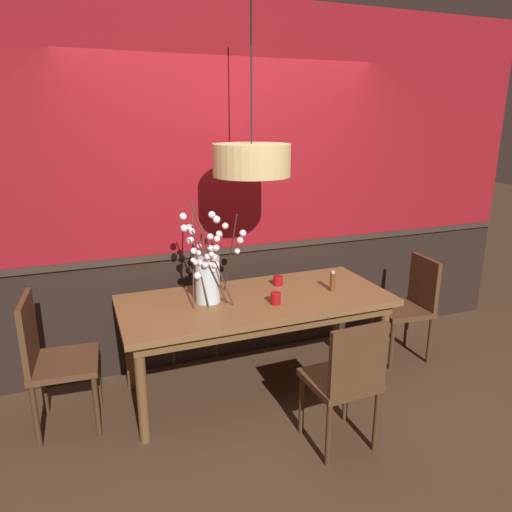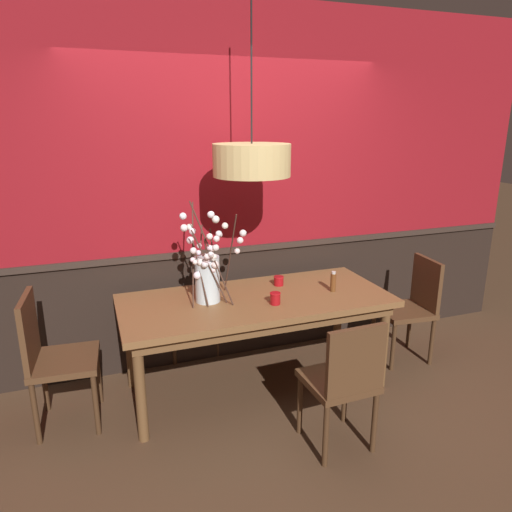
{
  "view_description": "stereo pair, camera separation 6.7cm",
  "coord_description": "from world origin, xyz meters",
  "px_view_note": "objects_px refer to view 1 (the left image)",
  "views": [
    {
      "loc": [
        -1.18,
        -3.06,
        2.04
      ],
      "look_at": [
        0.0,
        0.0,
        1.08
      ],
      "focal_mm": 32.98,
      "sensor_mm": 36.0,
      "label": 1
    },
    {
      "loc": [
        -1.12,
        -3.09,
        2.04
      ],
      "look_at": [
        0.0,
        0.0,
        1.08
      ],
      "focal_mm": 32.98,
      "sensor_mm": 36.0,
      "label": 2
    }
  ],
  "objects_px": {
    "vase_with_blossoms": "(208,274)",
    "chair_far_side_right": "(250,284)",
    "chair_head_east_end": "(410,303)",
    "candle_holder_nearer_edge": "(278,281)",
    "chair_head_west_end": "(51,356)",
    "condiment_bottle": "(333,281)",
    "chair_far_side_left": "(186,295)",
    "pendant_lamp": "(252,160)",
    "chair_near_side_right": "(346,378)",
    "dining_table": "(256,308)",
    "candle_holder_nearer_center": "(276,298)"
  },
  "relations": [
    {
      "from": "chair_near_side_right",
      "to": "pendant_lamp",
      "type": "distance_m",
      "value": 1.58
    },
    {
      "from": "chair_far_side_right",
      "to": "condiment_bottle",
      "type": "distance_m",
      "value": 1.05
    },
    {
      "from": "condiment_bottle",
      "to": "dining_table",
      "type": "bearing_deg",
      "value": 172.9
    },
    {
      "from": "chair_head_west_end",
      "to": "chair_head_east_end",
      "type": "distance_m",
      "value": 2.88
    },
    {
      "from": "chair_far_side_left",
      "to": "pendant_lamp",
      "type": "distance_m",
      "value": 1.49
    },
    {
      "from": "chair_far_side_right",
      "to": "chair_head_west_end",
      "type": "relative_size",
      "value": 1.0
    },
    {
      "from": "candle_holder_nearer_center",
      "to": "pendant_lamp",
      "type": "height_order",
      "value": "pendant_lamp"
    },
    {
      "from": "dining_table",
      "to": "candle_holder_nearer_center",
      "type": "distance_m",
      "value": 0.23
    },
    {
      "from": "chair_far_side_right",
      "to": "chair_head_east_end",
      "type": "xyz_separation_m",
      "value": [
        1.16,
        -0.88,
        -0.03
      ]
    },
    {
      "from": "chair_far_side_left",
      "to": "chair_head_west_end",
      "type": "height_order",
      "value": "chair_head_west_end"
    },
    {
      "from": "dining_table",
      "to": "vase_with_blossoms",
      "type": "distance_m",
      "value": 0.46
    },
    {
      "from": "candle_holder_nearer_edge",
      "to": "condiment_bottle",
      "type": "xyz_separation_m",
      "value": [
        0.34,
        -0.27,
        0.04
      ]
    },
    {
      "from": "chair_far_side_right",
      "to": "chair_head_east_end",
      "type": "distance_m",
      "value": 1.45
    },
    {
      "from": "chair_far_side_right",
      "to": "vase_with_blossoms",
      "type": "distance_m",
      "value": 1.13
    },
    {
      "from": "chair_far_side_right",
      "to": "condiment_bottle",
      "type": "xyz_separation_m",
      "value": [
        0.33,
        -0.96,
        0.3
      ]
    },
    {
      "from": "vase_with_blossoms",
      "to": "chair_head_east_end",
      "type": "bearing_deg",
      "value": -1.3
    },
    {
      "from": "chair_near_side_right",
      "to": "vase_with_blossoms",
      "type": "distance_m",
      "value": 1.19
    },
    {
      "from": "candle_holder_nearer_center",
      "to": "chair_head_east_end",
      "type": "bearing_deg",
      "value": 7.27
    },
    {
      "from": "candle_holder_nearer_center",
      "to": "dining_table",
      "type": "bearing_deg",
      "value": 117.15
    },
    {
      "from": "vase_with_blossoms",
      "to": "chair_far_side_right",
      "type": "bearing_deg",
      "value": 52.85
    },
    {
      "from": "chair_far_side_left",
      "to": "chair_head_west_end",
      "type": "distance_m",
      "value": 1.34
    },
    {
      "from": "chair_head_west_end",
      "to": "candle_holder_nearer_center",
      "type": "bearing_deg",
      "value": -7.32
    },
    {
      "from": "chair_near_side_right",
      "to": "candle_holder_nearer_center",
      "type": "bearing_deg",
      "value": 104.3
    },
    {
      "from": "chair_far_side_left",
      "to": "pendant_lamp",
      "type": "relative_size",
      "value": 0.73
    },
    {
      "from": "condiment_bottle",
      "to": "pendant_lamp",
      "type": "distance_m",
      "value": 1.13
    },
    {
      "from": "chair_far_side_right",
      "to": "chair_head_west_end",
      "type": "xyz_separation_m",
      "value": [
        -1.72,
        -0.85,
        0.0
      ]
    },
    {
      "from": "candle_holder_nearer_center",
      "to": "pendant_lamp",
      "type": "relative_size",
      "value": 0.07
    },
    {
      "from": "chair_head_east_end",
      "to": "condiment_bottle",
      "type": "bearing_deg",
      "value": -174.53
    },
    {
      "from": "chair_head_east_end",
      "to": "candle_holder_nearer_edge",
      "type": "relative_size",
      "value": 10.94
    },
    {
      "from": "chair_far_side_right",
      "to": "chair_near_side_right",
      "type": "bearing_deg",
      "value": -90.49
    },
    {
      "from": "dining_table",
      "to": "chair_head_east_end",
      "type": "bearing_deg",
      "value": 0.16
    },
    {
      "from": "chair_head_west_end",
      "to": "condiment_bottle",
      "type": "distance_m",
      "value": 2.07
    },
    {
      "from": "chair_far_side_left",
      "to": "condiment_bottle",
      "type": "height_order",
      "value": "chair_far_side_left"
    },
    {
      "from": "vase_with_blossoms",
      "to": "candle_holder_nearer_edge",
      "type": "height_order",
      "value": "vase_with_blossoms"
    },
    {
      "from": "candle_holder_nearer_center",
      "to": "pendant_lamp",
      "type": "distance_m",
      "value": 0.99
    },
    {
      "from": "chair_head_west_end",
      "to": "vase_with_blossoms",
      "type": "relative_size",
      "value": 1.25
    },
    {
      "from": "vase_with_blossoms",
      "to": "candle_holder_nearer_edge",
      "type": "xyz_separation_m",
      "value": [
        0.62,
        0.15,
        -0.17
      ]
    },
    {
      "from": "vase_with_blossoms",
      "to": "candle_holder_nearer_edge",
      "type": "bearing_deg",
      "value": 13.6
    },
    {
      "from": "chair_far_side_left",
      "to": "chair_far_side_right",
      "type": "xyz_separation_m",
      "value": [
        0.63,
        0.06,
        0.0
      ]
    },
    {
      "from": "chair_near_side_right",
      "to": "candle_holder_nearer_edge",
      "type": "xyz_separation_m",
      "value": [
        0.0,
        1.06,
        0.29
      ]
    },
    {
      "from": "vase_with_blossoms",
      "to": "candle_holder_nearer_edge",
      "type": "distance_m",
      "value": 0.66
    },
    {
      "from": "chair_near_side_right",
      "to": "candle_holder_nearer_center",
      "type": "distance_m",
      "value": 0.78
    },
    {
      "from": "dining_table",
      "to": "vase_with_blossoms",
      "type": "relative_size",
      "value": 2.64
    },
    {
      "from": "vase_with_blossoms",
      "to": "candle_holder_nearer_center",
      "type": "height_order",
      "value": "vase_with_blossoms"
    },
    {
      "from": "chair_head_east_end",
      "to": "condiment_bottle",
      "type": "relative_size",
      "value": 5.61
    },
    {
      "from": "chair_far_side_left",
      "to": "candle_holder_nearer_edge",
      "type": "bearing_deg",
      "value": -45.26
    },
    {
      "from": "chair_near_side_right",
      "to": "condiment_bottle",
      "type": "relative_size",
      "value": 5.55
    },
    {
      "from": "chair_head_west_end",
      "to": "candle_holder_nearer_edge",
      "type": "relative_size",
      "value": 11.56
    },
    {
      "from": "chair_far_side_left",
      "to": "chair_head_west_end",
      "type": "bearing_deg",
      "value": -143.96
    },
    {
      "from": "chair_head_west_end",
      "to": "condiment_bottle",
      "type": "bearing_deg",
      "value": -2.89
    }
  ]
}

